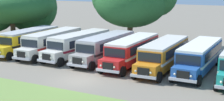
{
  "coord_description": "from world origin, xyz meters",
  "views": [
    {
      "loc": [
        16.21,
        -24.06,
        8.66
      ],
      "look_at": [
        0.0,
        6.44,
        1.6
      ],
      "focal_mm": 53.19,
      "sensor_mm": 36.0,
      "label": 1
    }
  ],
  "objects_px": {
    "parked_bus_slot_2": "(79,44)",
    "broad_shade_tree": "(134,0)",
    "secondary_tree": "(16,6)",
    "parked_bus_slot_3": "(106,46)",
    "parked_bus_slot_0": "(29,39)",
    "parked_bus_slot_1": "(52,42)",
    "parked_bus_slot_4": "(132,50)",
    "parked_bus_slot_6": "(199,56)",
    "parked_bus_slot_5": "(164,54)"
  },
  "relations": [
    {
      "from": "parked_bus_slot_4",
      "to": "secondary_tree",
      "type": "height_order",
      "value": "secondary_tree"
    },
    {
      "from": "parked_bus_slot_3",
      "to": "parked_bus_slot_0",
      "type": "bearing_deg",
      "value": -86.43
    },
    {
      "from": "parked_bus_slot_4",
      "to": "parked_bus_slot_6",
      "type": "distance_m",
      "value": 7.15
    },
    {
      "from": "broad_shade_tree",
      "to": "secondary_tree",
      "type": "xyz_separation_m",
      "value": [
        -18.92,
        -2.99,
        -1.27
      ]
    },
    {
      "from": "parked_bus_slot_3",
      "to": "secondary_tree",
      "type": "bearing_deg",
      "value": -108.32
    },
    {
      "from": "parked_bus_slot_2",
      "to": "parked_bus_slot_3",
      "type": "height_order",
      "value": "same"
    },
    {
      "from": "parked_bus_slot_1",
      "to": "parked_bus_slot_5",
      "type": "bearing_deg",
      "value": 86.51
    },
    {
      "from": "parked_bus_slot_1",
      "to": "parked_bus_slot_2",
      "type": "distance_m",
      "value": 3.75
    },
    {
      "from": "parked_bus_slot_2",
      "to": "secondary_tree",
      "type": "xyz_separation_m",
      "value": [
        -16.35,
        6.92,
        3.49
      ]
    },
    {
      "from": "parked_bus_slot_0",
      "to": "parked_bus_slot_6",
      "type": "bearing_deg",
      "value": 88.65
    },
    {
      "from": "parked_bus_slot_1",
      "to": "secondary_tree",
      "type": "distance_m",
      "value": 14.95
    },
    {
      "from": "parked_bus_slot_0",
      "to": "parked_bus_slot_6",
      "type": "distance_m",
      "value": 21.56
    },
    {
      "from": "parked_bus_slot_0",
      "to": "parked_bus_slot_6",
      "type": "xyz_separation_m",
      "value": [
        21.56,
        0.51,
        0.0
      ]
    },
    {
      "from": "parked_bus_slot_0",
      "to": "broad_shade_tree",
      "type": "xyz_separation_m",
      "value": [
        9.9,
        10.41,
        4.76
      ]
    },
    {
      "from": "parked_bus_slot_4",
      "to": "parked_bus_slot_2",
      "type": "bearing_deg",
      "value": -94.07
    },
    {
      "from": "secondary_tree",
      "to": "parked_bus_slot_0",
      "type": "bearing_deg",
      "value": -39.44
    },
    {
      "from": "parked_bus_slot_0",
      "to": "parked_bus_slot_1",
      "type": "height_order",
      "value": "same"
    },
    {
      "from": "broad_shade_tree",
      "to": "parked_bus_slot_0",
      "type": "bearing_deg",
      "value": -133.57
    },
    {
      "from": "parked_bus_slot_6",
      "to": "secondary_tree",
      "type": "distance_m",
      "value": 31.54
    },
    {
      "from": "parked_bus_slot_0",
      "to": "parked_bus_slot_2",
      "type": "relative_size",
      "value": 1.0
    },
    {
      "from": "parked_bus_slot_0",
      "to": "parked_bus_slot_6",
      "type": "relative_size",
      "value": 1.0
    },
    {
      "from": "parked_bus_slot_0",
      "to": "parked_bus_slot_1",
      "type": "xyz_separation_m",
      "value": [
        3.6,
        0.19,
        0.0
      ]
    },
    {
      "from": "parked_bus_slot_0",
      "to": "secondary_tree",
      "type": "xyz_separation_m",
      "value": [
        -9.02,
        7.42,
        3.49
      ]
    },
    {
      "from": "parked_bus_slot_3",
      "to": "broad_shade_tree",
      "type": "xyz_separation_m",
      "value": [
        -1.02,
        9.86,
        4.76
      ]
    },
    {
      "from": "parked_bus_slot_0",
      "to": "parked_bus_slot_5",
      "type": "xyz_separation_m",
      "value": [
        18.08,
        -0.1,
        0.0
      ]
    },
    {
      "from": "parked_bus_slot_2",
      "to": "parked_bus_slot_0",
      "type": "bearing_deg",
      "value": -82.97
    },
    {
      "from": "parked_bus_slot_1",
      "to": "parked_bus_slot_2",
      "type": "height_order",
      "value": "same"
    },
    {
      "from": "parked_bus_slot_3",
      "to": "parked_bus_slot_6",
      "type": "height_order",
      "value": "same"
    },
    {
      "from": "parked_bus_slot_3",
      "to": "parked_bus_slot_5",
      "type": "distance_m",
      "value": 7.18
    },
    {
      "from": "parked_bus_slot_5",
      "to": "parked_bus_slot_0",
      "type": "bearing_deg",
      "value": -91.66
    },
    {
      "from": "parked_bus_slot_0",
      "to": "parked_bus_slot_4",
      "type": "bearing_deg",
      "value": 87.91
    },
    {
      "from": "parked_bus_slot_2",
      "to": "parked_bus_slot_1",
      "type": "bearing_deg",
      "value": -82.17
    },
    {
      "from": "parked_bus_slot_6",
      "to": "broad_shade_tree",
      "type": "relative_size",
      "value": 0.96
    },
    {
      "from": "parked_bus_slot_3",
      "to": "secondary_tree",
      "type": "relative_size",
      "value": 0.71
    },
    {
      "from": "broad_shade_tree",
      "to": "secondary_tree",
      "type": "relative_size",
      "value": 0.74
    },
    {
      "from": "parked_bus_slot_0",
      "to": "secondary_tree",
      "type": "height_order",
      "value": "secondary_tree"
    },
    {
      "from": "parked_bus_slot_1",
      "to": "parked_bus_slot_3",
      "type": "relative_size",
      "value": 1.0
    },
    {
      "from": "parked_bus_slot_0",
      "to": "broad_shade_tree",
      "type": "height_order",
      "value": "broad_shade_tree"
    },
    {
      "from": "parked_bus_slot_4",
      "to": "parked_bus_slot_0",
      "type": "bearing_deg",
      "value": -90.65
    },
    {
      "from": "secondary_tree",
      "to": "parked_bus_slot_1",
      "type": "bearing_deg",
      "value": -29.8
    },
    {
      "from": "parked_bus_slot_5",
      "to": "broad_shade_tree",
      "type": "height_order",
      "value": "broad_shade_tree"
    },
    {
      "from": "parked_bus_slot_2",
      "to": "parked_bus_slot_4",
      "type": "xyz_separation_m",
      "value": [
        7.08,
        -0.35,
        0.0
      ]
    },
    {
      "from": "parked_bus_slot_1",
      "to": "parked_bus_slot_3",
      "type": "height_order",
      "value": "same"
    },
    {
      "from": "parked_bus_slot_1",
      "to": "parked_bus_slot_3",
      "type": "bearing_deg",
      "value": 90.46
    },
    {
      "from": "parked_bus_slot_0",
      "to": "secondary_tree",
      "type": "distance_m",
      "value": 12.18
    },
    {
      "from": "parked_bus_slot_1",
      "to": "parked_bus_slot_5",
      "type": "relative_size",
      "value": 1.0
    },
    {
      "from": "parked_bus_slot_1",
      "to": "parked_bus_slot_4",
      "type": "xyz_separation_m",
      "value": [
        10.82,
        -0.04,
        0.0
      ]
    },
    {
      "from": "parked_bus_slot_4",
      "to": "parked_bus_slot_3",
      "type": "bearing_deg",
      "value": -97.8
    },
    {
      "from": "parked_bus_slot_2",
      "to": "broad_shade_tree",
      "type": "relative_size",
      "value": 0.97
    },
    {
      "from": "parked_bus_slot_0",
      "to": "parked_bus_slot_2",
      "type": "bearing_deg",
      "value": 91.21
    }
  ]
}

